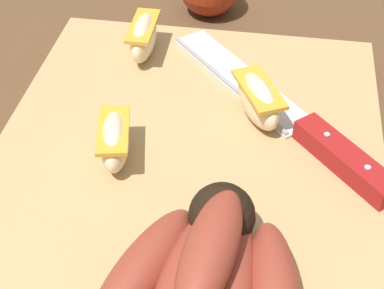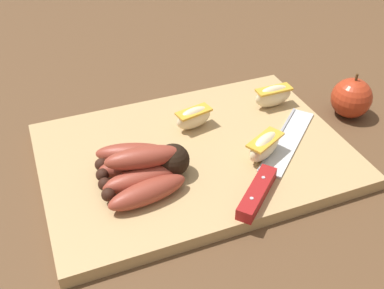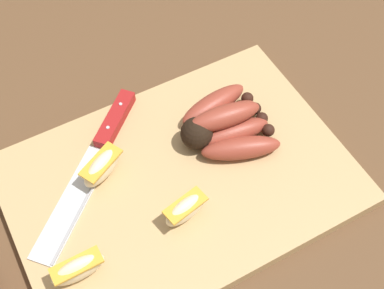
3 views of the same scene
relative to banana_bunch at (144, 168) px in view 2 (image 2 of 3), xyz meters
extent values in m
plane|color=brown|center=(-0.07, -0.04, -0.04)|extent=(6.00, 6.00, 0.00)
cube|color=tan|center=(-0.09, -0.04, -0.03)|extent=(0.46, 0.32, 0.02)
sphere|color=black|center=(-0.04, 0.00, 0.00)|extent=(0.05, 0.05, 0.05)
ellipsoid|color=brown|center=(0.00, -0.04, -0.01)|extent=(0.12, 0.07, 0.03)
sphere|color=black|center=(0.05, -0.03, -0.01)|extent=(0.02, 0.02, 0.02)
ellipsoid|color=brown|center=(0.01, -0.01, -0.01)|extent=(0.12, 0.05, 0.03)
sphere|color=black|center=(0.06, -0.01, -0.01)|extent=(0.02, 0.02, 0.02)
ellipsoid|color=brown|center=(0.01, 0.01, -0.01)|extent=(0.11, 0.04, 0.03)
sphere|color=black|center=(0.06, 0.01, -0.01)|extent=(0.02, 0.02, 0.02)
ellipsoid|color=brown|center=(0.01, 0.04, -0.01)|extent=(0.12, 0.05, 0.03)
sphere|color=black|center=(0.06, 0.03, -0.01)|extent=(0.02, 0.02, 0.02)
ellipsoid|color=brown|center=(0.00, 0.00, 0.02)|extent=(0.11, 0.05, 0.03)
cube|color=silver|center=(-0.23, 0.00, -0.02)|extent=(0.16, 0.15, 0.00)
cube|color=#99999E|center=(-0.22, -0.01, -0.02)|extent=(0.13, 0.12, 0.00)
cube|color=maroon|center=(-0.13, 0.09, -0.01)|extent=(0.09, 0.08, 0.02)
cylinder|color=#B2B2B7|center=(-0.11, 0.11, 0.00)|extent=(0.01, 0.01, 0.00)
cylinder|color=#B2B2B7|center=(-0.15, 0.08, 0.00)|extent=(0.01, 0.01, 0.00)
ellipsoid|color=beige|center=(-0.18, 0.02, 0.00)|extent=(0.07, 0.05, 0.04)
cube|color=gold|center=(-0.18, 0.02, 0.01)|extent=(0.07, 0.05, 0.00)
ellipsoid|color=beige|center=(-0.11, -0.09, 0.00)|extent=(0.07, 0.04, 0.04)
cube|color=gold|center=(-0.11, -0.09, 0.01)|extent=(0.06, 0.04, 0.00)
ellipsoid|color=beige|center=(-0.26, -0.10, 0.00)|extent=(0.07, 0.02, 0.04)
cube|color=gold|center=(-0.26, -0.10, 0.01)|extent=(0.06, 0.02, 0.00)
sphere|color=#AD3319|center=(-0.39, -0.05, -0.01)|extent=(0.07, 0.07, 0.07)
cylinder|color=#4C3319|center=(-0.39, -0.05, 0.04)|extent=(0.00, 0.00, 0.01)
camera|label=1|loc=(0.22, 0.02, 0.31)|focal=55.09mm
camera|label=2|loc=(0.11, 0.47, 0.41)|focal=42.66mm
camera|label=3|loc=(-0.25, -0.37, 0.61)|focal=50.09mm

